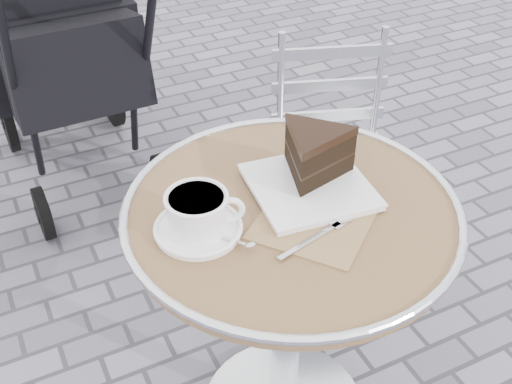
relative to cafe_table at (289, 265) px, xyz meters
name	(u,v)px	position (x,y,z in m)	size (l,w,h in m)	color
cafe_table	(289,265)	(0.00, 0.00, 0.00)	(0.72, 0.72, 0.74)	silver
cappuccino_set	(199,216)	(-0.20, 0.01, 0.20)	(0.18, 0.19, 0.09)	white
cake_plate_set	(313,161)	(0.08, 0.05, 0.22)	(0.34, 0.40, 0.13)	#916E4F
bistro_chair	(332,132)	(0.44, 0.52, -0.06)	(0.46, 0.46, 0.81)	silver
baby_stroller	(59,52)	(-0.21, 1.45, -0.05)	(0.54, 1.11, 1.14)	black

